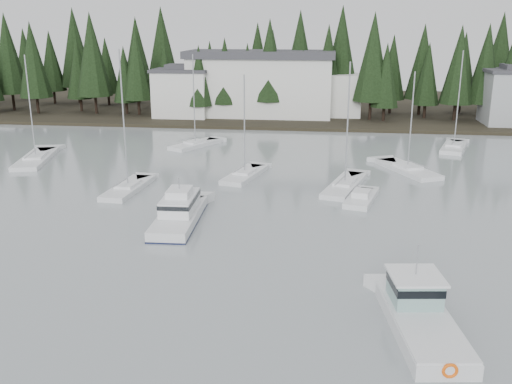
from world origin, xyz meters
TOP-DOWN VIEW (x-y plane):
  - far_shore_land at (0.00, 97.00)m, footprint 240.00×54.00m
  - conifer_treeline at (0.00, 86.00)m, footprint 200.00×22.00m
  - house_west at (-18.00, 79.00)m, footprint 9.54×7.42m
  - harbor_inn at (-2.96, 82.34)m, footprint 29.50×11.50m
  - cabin_cruiser_center at (-5.12, 27.12)m, footprint 3.49×9.97m
  - lobster_boat_teal at (11.94, 12.03)m, footprint 4.20×9.08m
  - sailboat_2 at (-1.89, 42.02)m, footprint 4.29×8.41m
  - sailboat_3 at (-10.75, 56.95)m, footprint 6.06×8.34m
  - sailboat_5 at (8.59, 39.18)m, footprint 4.97×10.04m
  - sailboat_6 at (-27.72, 46.40)m, footprint 5.41×11.39m
  - sailboat_7 at (-12.46, 35.48)m, footprint 2.97×8.53m
  - sailboat_8 at (23.11, 59.60)m, footprint 4.97×8.73m
  - sailboat_10 at (15.61, 46.67)m, footprint 6.69×9.56m
  - runabout_1 at (9.99, 34.81)m, footprint 3.58×6.40m

SIDE VIEW (x-z plane):
  - far_shore_land at x=0.00m, z-range -0.50..0.50m
  - conifer_treeline at x=0.00m, z-range -10.00..10.00m
  - sailboat_10 at x=15.61m, z-range -5.64..5.75m
  - sailboat_6 at x=-27.72m, z-range -6.38..6.49m
  - sailboat_2 at x=-1.89m, z-range -5.57..5.71m
  - sailboat_5 at x=8.59m, z-range -6.34..6.48m
  - sailboat_3 at x=-10.75m, z-range -6.20..6.35m
  - sailboat_8 at x=23.11m, z-range -6.45..6.60m
  - sailboat_7 at x=-12.46m, z-range -6.92..7.10m
  - runabout_1 at x=9.99m, z-range -0.58..0.84m
  - lobster_boat_teal at x=11.94m, z-range -1.85..3.01m
  - cabin_cruiser_center at x=-5.12m, z-range -1.48..2.75m
  - house_west at x=-18.00m, z-range 0.28..9.03m
  - harbor_inn at x=-2.96m, z-range 0.33..11.23m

